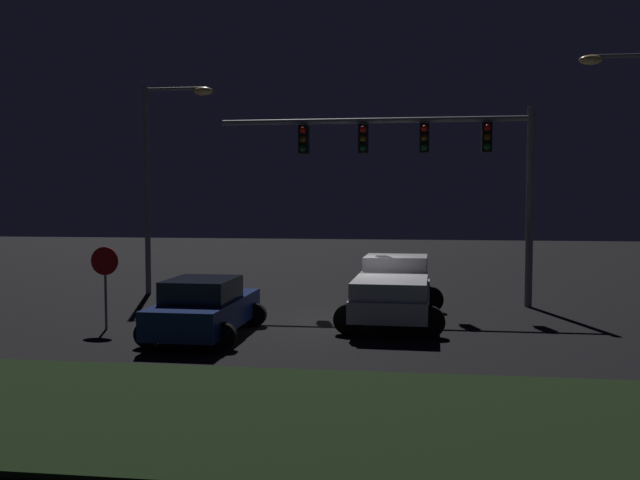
# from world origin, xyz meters

# --- Properties ---
(ground_plane) EXTENTS (80.00, 80.00, 0.00)m
(ground_plane) POSITION_xyz_m (0.00, 0.00, 0.00)
(ground_plane) COLOR black
(grass_median) EXTENTS (21.75, 5.56, 0.10)m
(grass_median) POSITION_xyz_m (0.00, -8.91, 0.05)
(grass_median) COLOR black
(grass_median) RESTS_ON ground_plane
(pickup_truck) EXTENTS (2.99, 5.47, 1.80)m
(pickup_truck) POSITION_xyz_m (1.06, 0.03, 1.00)
(pickup_truck) COLOR #B7B7BC
(pickup_truck) RESTS_ON ground_plane
(car_sedan) EXTENTS (2.53, 4.43, 1.51)m
(car_sedan) POSITION_xyz_m (-3.66, -2.80, 0.74)
(car_sedan) COLOR navy
(car_sedan) RESTS_ON ground_plane
(traffic_signal_gantry) EXTENTS (10.32, 0.56, 6.50)m
(traffic_signal_gantry) POSITION_xyz_m (1.97, 3.27, 5.03)
(traffic_signal_gantry) COLOR slate
(traffic_signal_gantry) RESTS_ON ground_plane
(street_lamp_left) EXTENTS (2.63, 0.44, 7.65)m
(street_lamp_left) POSITION_xyz_m (-7.56, 4.57, 4.86)
(street_lamp_left) COLOR slate
(street_lamp_left) RESTS_ON ground_plane
(stop_sign) EXTENTS (0.76, 0.08, 2.23)m
(stop_sign) POSITION_xyz_m (-6.58, -2.24, 1.56)
(stop_sign) COLOR slate
(stop_sign) RESTS_ON ground_plane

